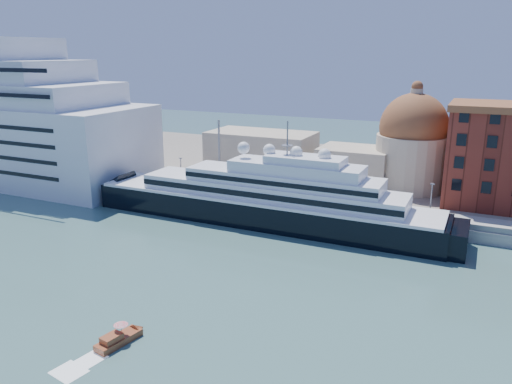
% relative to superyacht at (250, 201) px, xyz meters
% --- Properties ---
extents(ground, '(400.00, 400.00, 0.00)m').
position_rel_superyacht_xyz_m(ground, '(6.81, -23.00, -4.57)').
color(ground, '#365E5D').
rests_on(ground, ground).
extents(quay, '(180.00, 10.00, 2.50)m').
position_rel_superyacht_xyz_m(quay, '(6.81, 11.00, -3.32)').
color(quay, gray).
rests_on(quay, ground).
extents(land, '(260.00, 72.00, 2.00)m').
position_rel_superyacht_xyz_m(land, '(6.81, 52.00, -3.57)').
color(land, slate).
rests_on(land, ground).
extents(quay_fence, '(180.00, 0.10, 1.20)m').
position_rel_superyacht_xyz_m(quay_fence, '(6.81, 6.50, -1.47)').
color(quay_fence, slate).
rests_on(quay_fence, quay).
extents(superyacht, '(88.55, 12.28, 26.46)m').
position_rel_superyacht_xyz_m(superyacht, '(0.00, 0.00, 0.00)').
color(superyacht, black).
rests_on(superyacht, ground).
extents(service_barge, '(10.93, 6.58, 2.33)m').
position_rel_superyacht_xyz_m(service_barge, '(-44.04, -3.51, -3.90)').
color(service_barge, white).
rests_on(service_barge, ground).
extents(water_taxi, '(3.25, 6.62, 3.01)m').
position_rel_superyacht_xyz_m(water_taxi, '(5.45, -51.16, -3.84)').
color(water_taxi, maroon).
rests_on(water_taxi, ground).
extents(church, '(66.00, 18.00, 25.50)m').
position_rel_superyacht_xyz_m(church, '(13.20, 34.72, 6.34)').
color(church, beige).
rests_on(church, land).
extents(lamp_posts, '(120.80, 2.40, 18.00)m').
position_rel_superyacht_xyz_m(lamp_posts, '(-5.86, 9.27, 5.27)').
color(lamp_posts, slate).
rests_on(lamp_posts, quay).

